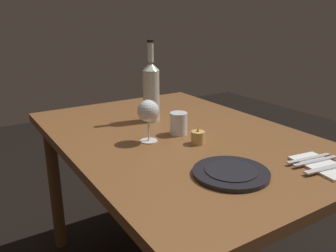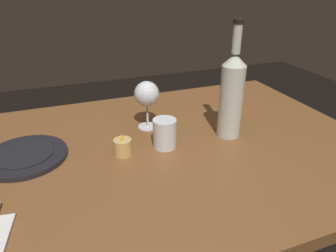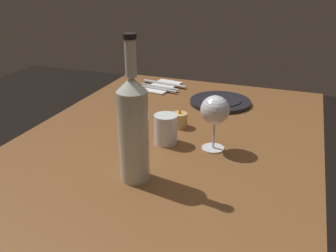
{
  "view_description": "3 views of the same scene",
  "coord_description": "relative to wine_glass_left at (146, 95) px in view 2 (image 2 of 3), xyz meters",
  "views": [
    {
      "loc": [
        1.09,
        -0.75,
        1.21
      ],
      "look_at": [
        0.01,
        -0.06,
        0.79
      ],
      "focal_mm": 37.08,
      "sensor_mm": 36.0,
      "label": 1
    },
    {
      "loc": [
        0.27,
        0.77,
        1.21
      ],
      "look_at": [
        -0.01,
        0.01,
        0.81
      ],
      "focal_mm": 33.13,
      "sensor_mm": 36.0,
      "label": 2
    },
    {
      "loc": [
        -0.97,
        -0.36,
        1.24
      ],
      "look_at": [
        -0.06,
        -0.02,
        0.82
      ],
      "focal_mm": 40.26,
      "sensor_mm": 36.0,
      "label": 3
    }
  ],
  "objects": [
    {
      "name": "dinner_plate",
      "position": [
        0.38,
        0.07,
        -0.11
      ],
      "size": [
        0.23,
        0.23,
        0.02
      ],
      "color": "black",
      "rests_on": "dining_table"
    },
    {
      "name": "wine_bottle",
      "position": [
        -0.23,
        0.15,
        0.02
      ],
      "size": [
        0.07,
        0.07,
        0.36
      ],
      "color": "silver",
      "rests_on": "dining_table"
    },
    {
      "name": "votive_candle",
      "position": [
        0.12,
        0.15,
        -0.1
      ],
      "size": [
        0.05,
        0.05,
        0.07
      ],
      "color": "#DBB266",
      "rests_on": "dining_table"
    },
    {
      "name": "wine_glass_left",
      "position": [
        0.0,
        0.0,
        0.0
      ],
      "size": [
        0.08,
        0.08,
        0.16
      ],
      "color": "white",
      "rests_on": "dining_table"
    },
    {
      "name": "dining_table",
      "position": [
        -0.0,
        0.14,
        -0.21
      ],
      "size": [
        1.3,
        0.9,
        0.74
      ],
      "color": "brown",
      "rests_on": "ground"
    },
    {
      "name": "water_tumbler",
      "position": [
        -0.01,
        0.14,
        -0.08
      ],
      "size": [
        0.07,
        0.07,
        0.09
      ],
      "color": "white",
      "rests_on": "dining_table"
    }
  ]
}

